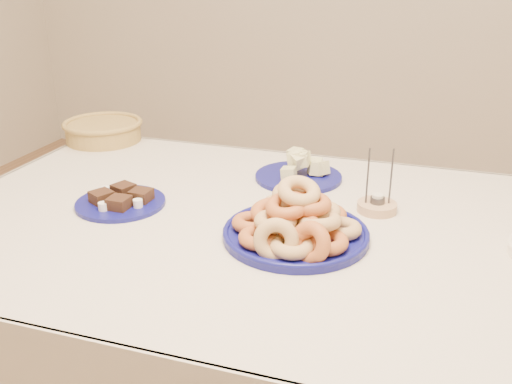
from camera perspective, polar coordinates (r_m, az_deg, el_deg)
dining_table at (r=1.49m, az=0.60°, el=-6.64°), size 1.71×1.11×0.75m
donut_platter at (r=1.34m, az=4.01°, el=-3.19°), size 0.35×0.35×0.16m
melon_plate at (r=1.71m, az=4.46°, el=2.12°), size 0.32×0.32×0.09m
brownie_plate at (r=1.57m, az=-13.38°, el=-0.84°), size 0.28×0.28×0.04m
wicker_basket at (r=2.14m, az=-15.03°, el=6.02°), size 0.32×0.32×0.07m
candle_holder at (r=1.52m, az=12.00°, el=-1.32°), size 0.13×0.13×0.17m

